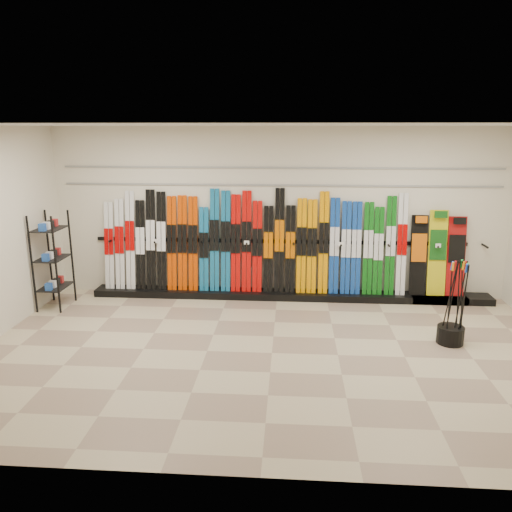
{
  "coord_description": "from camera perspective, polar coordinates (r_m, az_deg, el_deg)",
  "views": [
    {
      "loc": [
        0.22,
        -6.23,
        2.96
      ],
      "look_at": [
        -0.29,
        1.0,
        1.1
      ],
      "focal_mm": 35.0,
      "sensor_mm": 36.0,
      "label": 1
    }
  ],
  "objects": [
    {
      "name": "slatwall_rail_1",
      "position": [
        8.74,
        2.61,
        10.05
      ],
      "size": [
        7.6,
        0.02,
        0.03
      ],
      "primitive_type": "cube",
      "color": "gray",
      "rests_on": "back_wall"
    },
    {
      "name": "slatwall_rail_0",
      "position": [
        8.76,
        2.59,
        8.1
      ],
      "size": [
        7.6,
        0.02,
        0.03
      ],
      "primitive_type": "cube",
      "color": "gray",
      "rests_on": "back_wall"
    },
    {
      "name": "pole_bin",
      "position": [
        7.66,
        21.32,
        -8.39
      ],
      "size": [
        0.37,
        0.37,
        0.25
      ],
      "primitive_type": "cylinder",
      "color": "black",
      "rests_on": "floor"
    },
    {
      "name": "snowboards",
      "position": [
        9.2,
        20.05,
        0.11
      ],
      "size": [
        0.94,
        0.23,
        1.48
      ],
      "color": "black",
      "rests_on": "ski_rack_base"
    },
    {
      "name": "skis",
      "position": [
        8.83,
        -0.47,
        1.3
      ],
      "size": [
        5.37,
        0.27,
        1.83
      ],
      "color": "silver",
      "rests_on": "ski_rack_base"
    },
    {
      "name": "ski_poles",
      "position": [
        7.49,
        21.97,
        -4.98
      ],
      "size": [
        0.32,
        0.3,
        1.18
      ],
      "color": "black",
      "rests_on": "pole_bin"
    },
    {
      "name": "ceiling",
      "position": [
        6.23,
        2.06,
        14.75
      ],
      "size": [
        8.0,
        8.0,
        0.0
      ],
      "primitive_type": "plane",
      "rotation": [
        3.14,
        0.0,
        0.0
      ],
      "color": "silver",
      "rests_on": "back_wall"
    },
    {
      "name": "back_wall",
      "position": [
        8.85,
        2.56,
        4.89
      ],
      "size": [
        8.0,
        0.0,
        8.0
      ],
      "primitive_type": "plane",
      "rotation": [
        1.57,
        0.0,
        0.0
      ],
      "color": "beige",
      "rests_on": "floor"
    },
    {
      "name": "ski_rack_base",
      "position": [
        8.99,
        3.85,
        -4.46
      ],
      "size": [
        8.0,
        0.4,
        0.12
      ],
      "primitive_type": "cube",
      "color": "black",
      "rests_on": "floor"
    },
    {
      "name": "accessory_rack",
      "position": [
        9.02,
        -22.23,
        -0.49
      ],
      "size": [
        0.4,
        0.6,
        1.62
      ],
      "primitive_type": "cube",
      "color": "black",
      "rests_on": "floor"
    },
    {
      "name": "floor",
      "position": [
        6.9,
        1.83,
        -11.02
      ],
      "size": [
        8.0,
        8.0,
        0.0
      ],
      "primitive_type": "plane",
      "color": "gray",
      "rests_on": "ground"
    }
  ]
}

